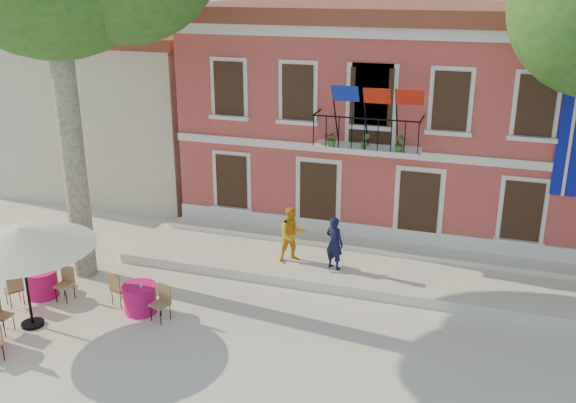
# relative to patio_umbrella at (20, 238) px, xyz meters

# --- Properties ---
(ground) EXTENTS (90.00, 90.00, 0.00)m
(ground) POSITION_rel_patio_umbrella_xyz_m (5.07, 1.28, -2.40)
(ground) COLOR beige
(ground) RESTS_ON ground
(main_building) EXTENTS (13.50, 9.59, 7.50)m
(main_building) POSITION_rel_patio_umbrella_xyz_m (7.08, 11.27, 1.38)
(main_building) COLOR #BF4E44
(main_building) RESTS_ON ground
(neighbor_west) EXTENTS (9.40, 9.40, 6.40)m
(neighbor_west) POSITION_rel_patio_umbrella_xyz_m (-4.43, 12.28, 0.82)
(neighbor_west) COLOR beige
(neighbor_west) RESTS_ON ground
(terrace) EXTENTS (14.00, 3.40, 0.30)m
(terrace) POSITION_rel_patio_umbrella_xyz_m (7.07, 5.68, -2.25)
(terrace) COLOR silver
(terrace) RESTS_ON ground
(patio_umbrella) EXTENTS (3.59, 3.59, 2.67)m
(patio_umbrella) POSITION_rel_patio_umbrella_xyz_m (0.00, 0.00, 0.00)
(patio_umbrella) COLOR black
(patio_umbrella) RESTS_ON ground
(pedestrian_navy) EXTENTS (0.68, 0.57, 1.59)m
(pedestrian_navy) POSITION_rel_patio_umbrella_xyz_m (6.59, 5.06, -1.30)
(pedestrian_navy) COLOR black
(pedestrian_navy) RESTS_ON terrace
(pedestrian_orange) EXTENTS (1.03, 0.99, 1.67)m
(pedestrian_orange) POSITION_rel_patio_umbrella_xyz_m (5.27, 5.18, -1.26)
(pedestrian_orange) COLOR orange
(pedestrian_orange) RESTS_ON terrace
(cafe_table_0) EXTENTS (1.96, 0.97, 0.95)m
(cafe_table_0) POSITION_rel_patio_umbrella_xyz_m (2.26, 1.47, -1.98)
(cafe_table_0) COLOR #DC147B
(cafe_table_0) RESTS_ON ground
(cafe_table_3) EXTENTS (1.65, 1.87, 0.95)m
(cafe_table_3) POSITION_rel_patio_umbrella_xyz_m (-0.77, 1.41, -1.97)
(cafe_table_3) COLOR #DC147B
(cafe_table_3) RESTS_ON ground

